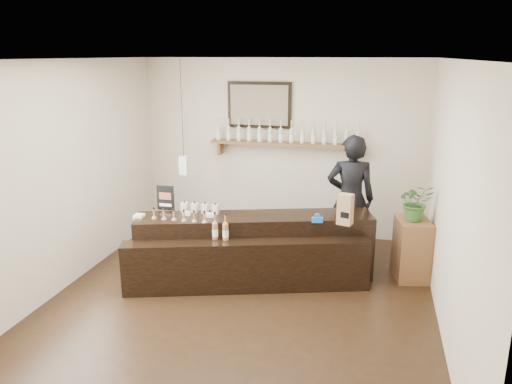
{
  "coord_description": "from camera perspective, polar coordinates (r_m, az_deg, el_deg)",
  "views": [
    {
      "loc": [
        1.45,
        -5.21,
        2.85
      ],
      "look_at": [
        0.02,
        0.7,
        1.16
      ],
      "focal_mm": 35.0,
      "sensor_mm": 36.0,
      "label": 1
    }
  ],
  "objects": [
    {
      "name": "ground",
      "position": [
        6.12,
        -1.77,
        -12.3
      ],
      "size": [
        5.0,
        5.0,
        0.0
      ],
      "primitive_type": "plane",
      "color": "black",
      "rests_on": "ground"
    },
    {
      "name": "room_shell",
      "position": [
        5.53,
        -1.92,
        3.5
      ],
      "size": [
        5.0,
        5.0,
        5.0
      ],
      "color": "beige",
      "rests_on": "ground"
    },
    {
      "name": "back_wall_decor",
      "position": [
        7.83,
        1.74,
        7.41
      ],
      "size": [
        2.66,
        0.96,
        1.69
      ],
      "color": "brown",
      "rests_on": "ground"
    },
    {
      "name": "counter",
      "position": [
        6.46,
        -0.49,
        -6.78
      ],
      "size": [
        3.07,
        1.68,
        1.0
      ],
      "color": "black",
      "rests_on": "ground"
    },
    {
      "name": "promo_sign",
      "position": [
        6.7,
        -10.31,
        -0.67
      ],
      "size": [
        0.24,
        0.02,
        0.33
      ],
      "color": "black",
      "rests_on": "counter"
    },
    {
      "name": "paper_bag",
      "position": [
        6.13,
        10.17,
        -1.96
      ],
      "size": [
        0.2,
        0.17,
        0.38
      ],
      "color": "#936747",
      "rests_on": "counter"
    },
    {
      "name": "tape_dispenser",
      "position": [
        6.19,
        7.02,
        -3.07
      ],
      "size": [
        0.14,
        0.08,
        0.11
      ],
      "color": "blue",
      "rests_on": "counter"
    },
    {
      "name": "side_cabinet",
      "position": [
        6.85,
        17.35,
        -6.24
      ],
      "size": [
        0.49,
        0.61,
        0.8
      ],
      "color": "brown",
      "rests_on": "ground"
    },
    {
      "name": "potted_plant",
      "position": [
        6.64,
        17.79,
        -1.1
      ],
      "size": [
        0.51,
        0.47,
        0.48
      ],
      "primitive_type": "imported",
      "rotation": [
        0.0,
        0.0,
        0.23
      ],
      "color": "#356729",
      "rests_on": "side_cabinet"
    },
    {
      "name": "shopkeeper",
      "position": [
        7.01,
        10.78,
        0.12
      ],
      "size": [
        0.8,
        0.57,
        2.05
      ],
      "primitive_type": "imported",
      "rotation": [
        0.0,
        0.0,
        3.25
      ],
      "color": "black",
      "rests_on": "ground"
    }
  ]
}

